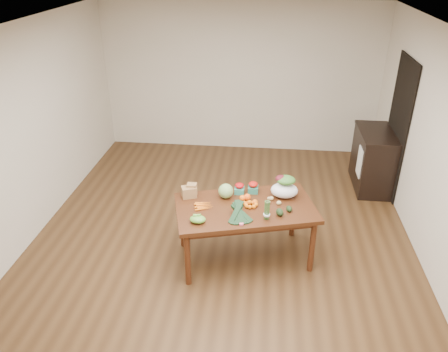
# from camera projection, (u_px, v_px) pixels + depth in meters

# --- Properties ---
(floor) EXTENTS (6.00, 6.00, 0.00)m
(floor) POSITION_uv_depth(u_px,v_px,m) (222.00, 237.00, 5.88)
(floor) COLOR #50341B
(floor) RESTS_ON ground
(ceiling) EXTENTS (5.00, 6.00, 0.02)m
(ceiling) POSITION_uv_depth(u_px,v_px,m) (222.00, 28.00, 4.62)
(ceiling) COLOR white
(ceiling) RESTS_ON room_walls
(room_walls) EXTENTS (5.02, 6.02, 2.70)m
(room_walls) POSITION_uv_depth(u_px,v_px,m) (222.00, 145.00, 5.25)
(room_walls) COLOR silver
(room_walls) RESTS_ON floor
(dining_table) EXTENTS (1.81, 1.30, 0.75)m
(dining_table) POSITION_uv_depth(u_px,v_px,m) (245.00, 232.00, 5.32)
(dining_table) COLOR #411E0F
(dining_table) RESTS_ON floor
(doorway_dark) EXTENTS (0.02, 1.00, 2.10)m
(doorway_dark) POSITION_uv_depth(u_px,v_px,m) (397.00, 128.00, 6.56)
(doorway_dark) COLOR black
(doorway_dark) RESTS_ON floor
(cabinet) EXTENTS (0.52, 1.02, 0.94)m
(cabinet) POSITION_uv_depth(u_px,v_px,m) (373.00, 160.00, 6.92)
(cabinet) COLOR black
(cabinet) RESTS_ON floor
(dish_towel) EXTENTS (0.02, 0.28, 0.45)m
(dish_towel) POSITION_uv_depth(u_px,v_px,m) (359.00, 162.00, 6.67)
(dish_towel) COLOR white
(dish_towel) RESTS_ON cabinet
(paper_bag) EXTENTS (0.27, 0.25, 0.16)m
(paper_bag) POSITION_uv_depth(u_px,v_px,m) (189.00, 191.00, 5.31)
(paper_bag) COLOR #9C7946
(paper_bag) RESTS_ON dining_table
(cabbage) EXTENTS (0.18, 0.18, 0.18)m
(cabbage) POSITION_uv_depth(u_px,v_px,m) (226.00, 191.00, 5.29)
(cabbage) COLOR #90B066
(cabbage) RESTS_ON dining_table
(strawberry_basket_a) EXTENTS (0.14, 0.14, 0.11)m
(strawberry_basket_a) POSITION_uv_depth(u_px,v_px,m) (239.00, 189.00, 5.40)
(strawberry_basket_a) COLOR red
(strawberry_basket_a) RESTS_ON dining_table
(strawberry_basket_b) EXTENTS (0.15, 0.15, 0.11)m
(strawberry_basket_b) POSITION_uv_depth(u_px,v_px,m) (253.00, 188.00, 5.42)
(strawberry_basket_b) COLOR #B41B0C
(strawberry_basket_b) RESTS_ON dining_table
(orange_a) EXTENTS (0.07, 0.07, 0.07)m
(orange_a) POSITION_uv_depth(u_px,v_px,m) (242.00, 198.00, 5.25)
(orange_a) COLOR orange
(orange_a) RESTS_ON dining_table
(orange_b) EXTENTS (0.09, 0.09, 0.09)m
(orange_b) POSITION_uv_depth(u_px,v_px,m) (247.00, 197.00, 5.25)
(orange_b) COLOR #F0530E
(orange_b) RESTS_ON dining_table
(orange_c) EXTENTS (0.07, 0.07, 0.07)m
(orange_c) POSITION_uv_depth(u_px,v_px,m) (255.00, 202.00, 5.16)
(orange_c) COLOR orange
(orange_c) RESTS_ON dining_table
(mandarin_cluster) EXTENTS (0.22, 0.22, 0.08)m
(mandarin_cluster) POSITION_uv_depth(u_px,v_px,m) (249.00, 203.00, 5.13)
(mandarin_cluster) COLOR orange
(mandarin_cluster) RESTS_ON dining_table
(carrots) EXTENTS (0.26, 0.24, 0.03)m
(carrots) POSITION_uv_depth(u_px,v_px,m) (204.00, 206.00, 5.13)
(carrots) COLOR orange
(carrots) RESTS_ON dining_table
(snap_pea_bag) EXTENTS (0.18, 0.14, 0.08)m
(snap_pea_bag) POSITION_uv_depth(u_px,v_px,m) (198.00, 219.00, 4.83)
(snap_pea_bag) COLOR #69AC3A
(snap_pea_bag) RESTS_ON dining_table
(kale_bunch) EXTENTS (0.41, 0.47, 0.16)m
(kale_bunch) POSITION_uv_depth(u_px,v_px,m) (240.00, 214.00, 4.86)
(kale_bunch) COLOR black
(kale_bunch) RESTS_ON dining_table
(asparagus_bundle) EXTENTS (0.11, 0.13, 0.26)m
(asparagus_bundle) POSITION_uv_depth(u_px,v_px,m) (267.00, 210.00, 4.84)
(asparagus_bundle) COLOR #497C38
(asparagus_bundle) RESTS_ON dining_table
(potato_a) EXTENTS (0.05, 0.05, 0.05)m
(potato_a) POSITION_uv_depth(u_px,v_px,m) (268.00, 202.00, 5.19)
(potato_a) COLOR #D2B979
(potato_a) RESTS_ON dining_table
(potato_b) EXTENTS (0.05, 0.04, 0.04)m
(potato_b) POSITION_uv_depth(u_px,v_px,m) (268.00, 203.00, 5.19)
(potato_b) COLOR tan
(potato_b) RESTS_ON dining_table
(potato_c) EXTENTS (0.06, 0.05, 0.05)m
(potato_c) POSITION_uv_depth(u_px,v_px,m) (271.00, 198.00, 5.26)
(potato_c) COLOR #D1BC79
(potato_c) RESTS_ON dining_table
(potato_d) EXTENTS (0.05, 0.04, 0.04)m
(potato_d) POSITION_uv_depth(u_px,v_px,m) (269.00, 198.00, 5.27)
(potato_d) COLOR tan
(potato_d) RESTS_ON dining_table
(potato_e) EXTENTS (0.06, 0.05, 0.05)m
(potato_e) POSITION_uv_depth(u_px,v_px,m) (279.00, 203.00, 5.17)
(potato_e) COLOR #D4B87A
(potato_e) RESTS_ON dining_table
(avocado_a) EXTENTS (0.11, 0.14, 0.08)m
(avocado_a) POSITION_uv_depth(u_px,v_px,m) (280.00, 212.00, 4.96)
(avocado_a) COLOR black
(avocado_a) RESTS_ON dining_table
(avocado_b) EXTENTS (0.09, 0.11, 0.07)m
(avocado_b) POSITION_uv_depth(u_px,v_px,m) (289.00, 209.00, 5.04)
(avocado_b) COLOR black
(avocado_b) RESTS_ON dining_table
(salad_bag) EXTENTS (0.38, 0.33, 0.26)m
(salad_bag) POSITION_uv_depth(u_px,v_px,m) (284.00, 188.00, 5.28)
(salad_bag) COLOR white
(salad_bag) RESTS_ON dining_table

